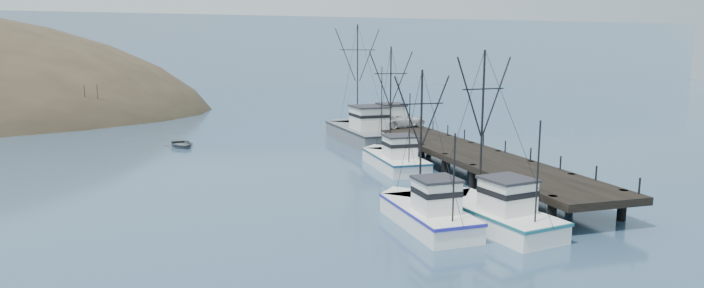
# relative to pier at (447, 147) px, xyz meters

# --- Properties ---
(ground) EXTENTS (400.00, 400.00, 0.00)m
(ground) POSITION_rel_pier_xyz_m (-14.00, -16.00, -1.69)
(ground) COLOR #2E4966
(ground) RESTS_ON ground
(pier) EXTENTS (6.00, 44.00, 2.00)m
(pier) POSITION_rel_pier_xyz_m (0.00, 0.00, 0.00)
(pier) COLOR black
(pier) RESTS_ON ground
(distant_ridge) EXTENTS (360.00, 40.00, 26.00)m
(distant_ridge) POSITION_rel_pier_xyz_m (-4.00, 154.00, -1.69)
(distant_ridge) COLOR #9EB2C6
(distant_ridge) RESTS_ON ground
(distant_ridge_far) EXTENTS (180.00, 25.00, 18.00)m
(distant_ridge_far) POSITION_rel_pier_xyz_m (-54.00, 169.00, -1.69)
(distant_ridge_far) COLOR silver
(distant_ridge_far) RESTS_ON ground
(moored_sailboats) EXTENTS (24.02, 14.87, 6.35)m
(moored_sailboats) POSITION_rel_pier_xyz_m (-46.92, 41.52, -1.36)
(moored_sailboats) COLOR white
(moored_sailboats) RESTS_ON ground
(trawler_near) EXTENTS (5.12, 11.01, 11.13)m
(trawler_near) POSITION_rel_pier_xyz_m (-5.97, -18.42, -0.87)
(trawler_near) COLOR white
(trawler_near) RESTS_ON ground
(trawler_mid) EXTENTS (3.59, 9.80, 9.92)m
(trawler_mid) POSITION_rel_pier_xyz_m (-9.81, -17.39, -0.87)
(trawler_mid) COLOR white
(trawler_mid) RESTS_ON ground
(trawler_far) EXTENTS (3.82, 11.29, 11.58)m
(trawler_far) POSITION_rel_pier_xyz_m (-5.57, -0.24, -0.87)
(trawler_far) COLOR white
(trawler_far) RESTS_ON ground
(work_vessel) EXTENTS (5.99, 17.69, 14.49)m
(work_vessel) POSITION_rel_pier_xyz_m (-3.86, 15.32, -0.46)
(work_vessel) COLOR slate
(work_vessel) RESTS_ON ground
(pier_shed) EXTENTS (3.00, 3.20, 2.80)m
(pier_shed) POSITION_rel_pier_xyz_m (-0.84, 13.36, 1.73)
(pier_shed) COLOR silver
(pier_shed) RESTS_ON pier
(pickup_truck) EXTENTS (6.40, 4.10, 1.64)m
(pickup_truck) POSITION_rel_pier_xyz_m (0.31, 12.74, 1.13)
(pickup_truck) COLOR silver
(pickup_truck) RESTS_ON pier
(motorboat) EXTENTS (4.42, 5.45, 0.99)m
(motorboat) POSITION_rel_pier_xyz_m (-24.99, 17.60, -1.69)
(motorboat) COLOR #55595F
(motorboat) RESTS_ON ground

